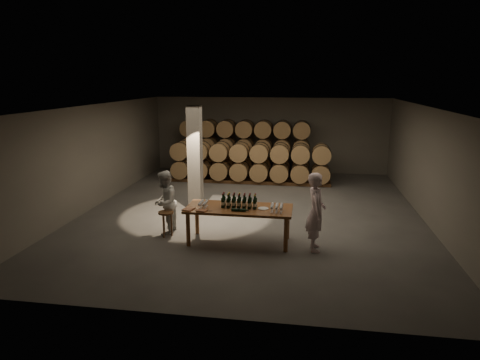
% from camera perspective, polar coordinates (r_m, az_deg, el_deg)
% --- Properties ---
extents(room, '(12.00, 12.00, 12.00)m').
position_cam_1_polar(room, '(13.27, -6.02, 2.97)').
color(room, '#504E4B').
rests_on(room, ground).
extents(tasting_table, '(2.60, 1.10, 0.90)m').
position_cam_1_polar(tasting_table, '(10.53, -0.14, -4.23)').
color(tasting_table, brown).
rests_on(tasting_table, ground).
extents(barrel_stack_back, '(5.48, 0.95, 2.31)m').
position_cam_1_polar(barrel_stack_back, '(18.01, 0.68, 4.48)').
color(barrel_stack_back, brown).
rests_on(barrel_stack_back, ground).
extents(barrel_stack_front, '(6.26, 0.95, 1.57)m').
position_cam_1_polar(barrel_stack_front, '(16.65, 1.31, 2.45)').
color(barrel_stack_front, brown).
rests_on(barrel_stack_front, ground).
extents(bottle_cluster, '(0.87, 0.24, 0.36)m').
position_cam_1_polar(bottle_cluster, '(10.46, -0.12, -3.02)').
color(bottle_cluster, black).
rests_on(bottle_cluster, tasting_table).
extents(lying_bottles, '(0.43, 0.07, 0.07)m').
position_cam_1_polar(lying_bottles, '(10.18, -0.12, -4.02)').
color(lying_bottles, black).
rests_on(lying_bottles, tasting_table).
extents(glass_cluster_left, '(0.19, 0.41, 0.16)m').
position_cam_1_polar(glass_cluster_left, '(10.51, -4.94, -3.07)').
color(glass_cluster_left, silver).
rests_on(glass_cluster_left, tasting_table).
extents(glass_cluster_right, '(0.30, 0.41, 0.16)m').
position_cam_1_polar(glass_cluster_right, '(10.23, 4.92, -3.52)').
color(glass_cluster_right, silver).
rests_on(glass_cluster_right, tasting_table).
extents(plate, '(0.26, 0.26, 0.01)m').
position_cam_1_polar(plate, '(10.41, 3.12, -3.80)').
color(plate, silver).
rests_on(plate, tasting_table).
extents(notebook_near, '(0.27, 0.24, 0.03)m').
position_cam_1_polar(notebook_near, '(10.26, -5.14, -4.06)').
color(notebook_near, '#965736').
rests_on(notebook_near, tasting_table).
extents(notebook_corner, '(0.30, 0.34, 0.02)m').
position_cam_1_polar(notebook_corner, '(10.41, -6.89, -3.87)').
color(notebook_corner, '#965736').
rests_on(notebook_corner, tasting_table).
extents(pen, '(0.13, 0.02, 0.01)m').
position_cam_1_polar(pen, '(10.24, -4.02, -4.13)').
color(pen, black).
rests_on(pen, tasting_table).
extents(stool, '(0.39, 0.39, 0.66)m').
position_cam_1_polar(stool, '(11.17, -9.84, -4.78)').
color(stool, brown).
rests_on(stool, ground).
extents(person_man, '(0.51, 0.72, 1.88)m').
position_cam_1_polar(person_man, '(10.19, 10.08, -4.20)').
color(person_man, silver).
rests_on(person_man, ground).
extents(person_woman, '(0.64, 0.81, 1.67)m').
position_cam_1_polar(person_woman, '(11.32, -10.01, -2.96)').
color(person_woman, silver).
rests_on(person_woman, ground).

